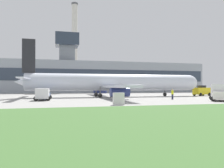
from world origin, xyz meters
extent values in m
plane|color=#999691|center=(0.00, 0.00, 0.00)|extent=(400.00, 400.00, 0.00)
cube|color=#8C939E|center=(0.00, 33.35, 5.07)|extent=(71.26, 10.15, 10.15)
cube|color=#2D3847|center=(0.00, 28.22, 5.58)|extent=(69.83, 0.16, 3.65)
cube|color=slate|center=(-11.85, 33.35, 7.62)|extent=(4.94, 4.94, 15.25)
cube|color=#283342|center=(-11.85, 33.35, 17.22)|extent=(7.41, 7.41, 3.95)
cylinder|color=beige|center=(-7.09, 64.98, 20.46)|extent=(2.70, 2.70, 40.93)
cylinder|color=#4C4C51|center=(-7.09, 64.98, 41.33)|extent=(3.10, 3.10, 0.81)
cylinder|color=silver|center=(-3.75, 1.83, 2.88)|extent=(33.43, 3.25, 3.25)
sphere|color=silver|center=(12.96, 1.83, 2.88)|extent=(3.09, 3.09, 3.09)
cone|color=silver|center=(-20.47, 1.83, 2.88)|extent=(3.58, 3.09, 3.09)
cube|color=#232328|center=(-19.79, 1.83, 7.59)|extent=(2.28, 0.24, 6.16)
cube|color=silver|center=(-19.80, -2.75, 3.37)|extent=(1.12, 9.16, 0.20)
cube|color=silver|center=(-19.80, 6.41, 3.37)|extent=(1.12, 9.16, 0.20)
cube|color=silver|center=(-5.43, -6.45, 2.07)|extent=(2.49, 15.26, 0.36)
cube|color=silver|center=(-5.43, 10.12, 2.07)|extent=(2.49, 15.26, 0.36)
cylinder|color=navy|center=(-5.13, -6.66, 1.18)|extent=(3.05, 1.48, 1.48)
cylinder|color=navy|center=(-5.13, 10.33, 1.18)|extent=(3.05, 1.48, 1.48)
cylinder|color=#59595B|center=(7.11, 1.83, 1.24)|extent=(0.20, 0.20, 1.67)
sphere|color=black|center=(7.11, 1.83, 0.40)|extent=(0.81, 0.81, 0.81)
cylinder|color=#59595B|center=(-7.10, -0.39, 1.24)|extent=(0.20, 0.20, 1.67)
sphere|color=black|center=(-7.10, -0.39, 0.40)|extent=(0.81, 0.81, 0.81)
cylinder|color=#59595B|center=(-7.10, 4.06, 1.24)|extent=(0.20, 0.20, 1.67)
sphere|color=black|center=(-7.10, 4.06, 0.40)|extent=(0.81, 0.81, 0.81)
cube|color=yellow|center=(16.01, 1.87, 1.05)|extent=(4.03, 2.49, 1.47)
cube|color=black|center=(16.01, 1.87, 2.04)|extent=(1.54, 1.48, 0.50)
sphere|color=black|center=(17.47, 1.31, 0.35)|extent=(0.70, 0.70, 0.70)
sphere|color=black|center=(17.13, 2.96, 0.35)|extent=(0.70, 0.70, 0.70)
sphere|color=black|center=(14.89, 0.78, 0.35)|extent=(0.70, 0.70, 0.70)
sphere|color=black|center=(14.56, 2.44, 0.35)|extent=(0.70, 0.70, 0.70)
cube|color=white|center=(7.48, -14.13, 0.83)|extent=(2.93, 2.79, 1.02)
cube|color=silver|center=(9.00, -11.96, 1.37)|extent=(3.66, 3.82, 2.12)
sphere|color=black|center=(6.49, -13.60, 0.35)|extent=(0.70, 0.70, 0.70)
sphere|color=black|center=(8.52, -10.70, 0.35)|extent=(0.70, 0.70, 0.70)
cube|color=#2D4C93|center=(-16.82, -2.69, 0.65)|extent=(1.85, 2.07, 0.68)
cube|color=silver|center=(-16.86, -5.75, 1.06)|extent=(1.87, 3.53, 1.49)
sphere|color=black|center=(-15.95, -2.56, 0.35)|extent=(0.70, 0.70, 0.70)
sphere|color=black|center=(-17.68, -2.53, 0.35)|extent=(0.70, 0.70, 0.70)
sphere|color=black|center=(-16.01, -6.64, 0.35)|extent=(0.70, 0.70, 0.70)
sphere|color=black|center=(-17.74, -6.61, 0.35)|extent=(0.70, 0.70, 0.70)
cylinder|color=#23283D|center=(3.40, -7.91, 0.40)|extent=(0.38, 0.38, 0.80)
cylinder|color=yellow|center=(3.40, -7.91, 1.11)|extent=(0.47, 0.47, 0.63)
sphere|color=tan|center=(3.40, -7.91, 1.54)|extent=(0.22, 0.22, 0.22)
cube|color=silver|center=(-7.91, -15.95, 0.70)|extent=(1.26, 0.53, 1.39)
camera|label=1|loc=(-14.58, -39.89, 2.16)|focal=35.00mm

